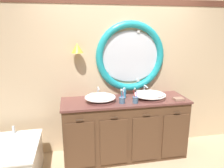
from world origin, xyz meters
TOP-DOWN VIEW (x-y plane):
  - ground_plane at (0.00, 0.00)m, footprint 14.00×14.00m
  - back_wall_assembly at (0.02, 0.58)m, footprint 6.40×0.26m
  - vanity_counter at (0.04, 0.26)m, footprint 1.87×0.62m
  - sink_basin_left at (-0.34, 0.23)m, footprint 0.44×0.44m
  - sink_basin_right at (0.41, 0.23)m, footprint 0.47×0.47m
  - faucet_set_left at (-0.34, 0.46)m, footprint 0.23×0.15m
  - faucet_set_right at (0.41, 0.46)m, footprint 0.24×0.15m
  - toothbrush_holder_left at (-0.05, 0.11)m, footprint 0.09×0.09m
  - toothbrush_holder_right at (0.14, 0.08)m, footprint 0.09×0.09m
  - soap_dispenser at (0.04, 0.32)m, footprint 0.06×0.06m
  - folded_hand_towel at (0.80, 0.08)m, footprint 0.15×0.13m

SIDE VIEW (x-z plane):
  - ground_plane at x=0.00m, z-range 0.00..0.00m
  - vanity_counter at x=0.04m, z-range 0.00..0.92m
  - folded_hand_towel at x=0.80m, z-range 0.92..0.95m
  - toothbrush_holder_left at x=-0.05m, z-range 0.86..1.07m
  - toothbrush_holder_right at x=0.14m, z-range 0.86..1.08m
  - sink_basin_right at x=0.41m, z-range 0.92..1.04m
  - faucet_set_right at x=0.41m, z-range 0.90..1.06m
  - faucet_set_left at x=-0.34m, z-range 0.90..1.06m
  - sink_basin_left at x=-0.34m, z-range 0.92..1.05m
  - soap_dispenser at x=0.04m, z-range 0.91..1.08m
  - back_wall_assembly at x=0.02m, z-range 0.02..2.62m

